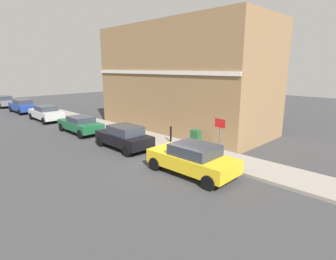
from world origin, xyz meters
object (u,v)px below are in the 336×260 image
Objects in this scene: car_silver at (46,113)px; car_blue at (23,106)px; car_yellow at (193,159)px; car_green at (80,124)px; bollard_far_kerb at (137,131)px; utility_cabinet at (196,140)px; street_sign at (220,134)px; bollard_near_cabinet at (171,133)px; car_grey at (4,101)px; car_black at (124,137)px.

car_blue reaches higher than car_silver.
car_yellow reaches higher than car_green.
car_green is (0.19, 11.17, -0.07)m from car_yellow.
car_green is 5.16m from bollard_far_kerb.
car_silver is 3.88× the size of utility_cabinet.
utility_cabinet is at bearing -54.45° from car_yellow.
utility_cabinet is 4.28m from bollard_far_kerb.
bollard_far_kerb is at bearing -161.74° from car_green.
car_yellow is at bearing 172.38° from street_sign.
street_sign reaches higher than car_blue.
utility_cabinet is (2.60, -9.07, -0.01)m from car_green.
car_silver reaches higher than bollard_near_cabinet.
car_blue is (-0.00, 6.56, 0.02)m from car_silver.
street_sign is (1.75, -31.35, 0.94)m from car_grey.
car_black reaches higher than car_green.
utility_cabinet is (2.64, -3.43, -0.08)m from car_black.
car_green is at bearing 105.98° from utility_cabinet.
car_black is 25.58m from car_grey.
car_black reaches higher than car_silver.
car_silver is at bearing 179.57° from car_blue.
car_green is 1.88× the size of street_sign.
car_black reaches higher than bollard_near_cabinet.
car_yellow is 17.94m from car_silver.
utility_cabinet reaches higher than car_green.
car_silver is (0.05, 6.77, 0.05)m from car_green.
car_silver reaches higher than car_green.
car_blue is 4.03× the size of bollard_near_cabinet.
car_yellow is 0.97× the size of car_grey.
bollard_near_cabinet is (2.70, -6.93, 0.02)m from car_green.
car_silver is at bearing 179.93° from car_grey.
car_yellow is 1.02× the size of car_blue.
car_grey reaches higher than car_green.
car_silver is 13.18m from car_grey.
car_black reaches higher than utility_cabinet.
car_blue reaches higher than bollard_far_kerb.
car_silver is at bearing 0.72° from car_green.
car_green is 1.04× the size of car_blue.
car_blue is (0.24, 24.49, 0.00)m from car_yellow.
car_black is 5.64m from car_green.
bollard_far_kerb is at bearing -64.91° from car_black.
car_green is at bearing -2.29° from car_yellow.
car_blue reaches higher than utility_cabinet.
car_silver is at bearing -2.08° from car_yellow.
utility_cabinet reaches higher than bollard_far_kerb.
car_silver is at bearing 100.94° from bollard_near_cabinet.
car_blue is 4.03× the size of bollard_far_kerb.
utility_cabinet is (2.79, 2.09, -0.08)m from car_yellow.
car_silver is 1.07× the size of car_blue.
bollard_far_kerb is (1.47, -18.26, -0.06)m from car_blue.
car_grey is 3.86× the size of utility_cabinet.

